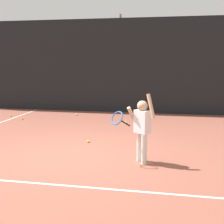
# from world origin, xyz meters

# --- Properties ---
(ground_plane) EXTENTS (20.00, 20.00, 0.00)m
(ground_plane) POSITION_xyz_m (0.00, 0.00, 0.00)
(ground_plane) COLOR brown
(court_line_baseline) EXTENTS (9.00, 0.05, 0.00)m
(court_line_baseline) POSITION_xyz_m (0.00, -1.61, 0.00)
(court_line_baseline) COLOR white
(court_line_baseline) RESTS_ON ground
(back_fence_windscreen) EXTENTS (12.66, 0.08, 3.49)m
(back_fence_windscreen) POSITION_xyz_m (0.00, 5.62, 1.75)
(back_fence_windscreen) COLOR black
(back_fence_windscreen) RESTS_ON ground
(fence_post_1) EXTENTS (0.09, 0.09, 3.64)m
(fence_post_1) POSITION_xyz_m (0.00, 5.68, 1.82)
(fence_post_1) COLOR slate
(fence_post_1) RESTS_ON ground
(tennis_player) EXTENTS (0.89, 0.51, 1.35)m
(tennis_player) POSITION_xyz_m (1.44, -0.23, 0.73)
(tennis_player) COLOR silver
(tennis_player) RESTS_ON ground
(water_bottle) EXTENTS (0.07, 0.07, 0.22)m
(water_bottle) POSITION_xyz_m (1.12, 2.83, 0.11)
(water_bottle) COLOR #D83F33
(water_bottle) RESTS_ON ground
(tennis_ball_1) EXTENTS (0.07, 0.07, 0.07)m
(tennis_ball_1) POSITION_xyz_m (-3.61, 3.92, 0.03)
(tennis_ball_1) COLOR #CCE033
(tennis_ball_1) RESTS_ON ground
(tennis_ball_2) EXTENTS (0.07, 0.07, 0.07)m
(tennis_ball_2) POSITION_xyz_m (0.04, 0.99, 0.03)
(tennis_ball_2) COLOR #CCE033
(tennis_ball_2) RESTS_ON ground
(tennis_ball_3) EXTENTS (0.07, 0.07, 0.07)m
(tennis_ball_3) POSITION_xyz_m (-2.92, 3.43, 0.03)
(tennis_ball_3) COLOR #CCE033
(tennis_ball_3) RESTS_ON ground
(tennis_ball_7) EXTENTS (0.07, 0.07, 0.07)m
(tennis_ball_7) POSITION_xyz_m (0.57, 3.48, 0.03)
(tennis_ball_7) COLOR #CCE033
(tennis_ball_7) RESTS_ON ground
(tennis_ball_8) EXTENTS (0.07, 0.07, 0.07)m
(tennis_ball_8) POSITION_xyz_m (-1.39, 4.55, 0.03)
(tennis_ball_8) COLOR #CCE033
(tennis_ball_8) RESTS_ON ground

